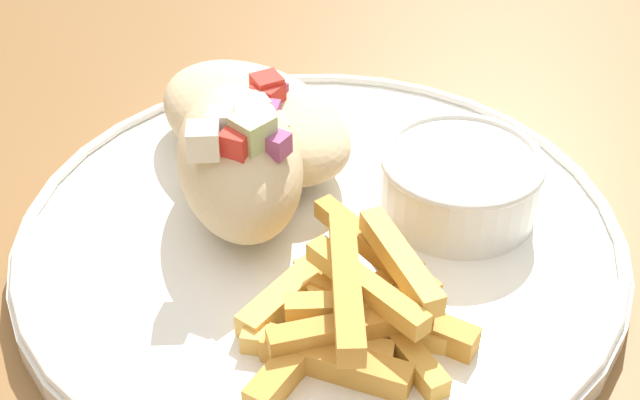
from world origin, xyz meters
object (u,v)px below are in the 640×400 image
plate (320,237)px  pita_sandwich_far (254,120)px  sauce_ramekin (460,180)px  pita_sandwich_near (236,162)px  fries_pile (351,310)px

plate → pita_sandwich_far: bearing=167.6°
sauce_ramekin → plate: bearing=-118.0°
pita_sandwich_near → fries_pile: size_ratio=1.08×
pita_sandwich_near → pita_sandwich_far: (-0.04, 0.04, -0.01)m
pita_sandwich_near → sauce_ramekin: pita_sandwich_near is taller
pita_sandwich_near → sauce_ramekin: 0.12m
pita_sandwich_near → sauce_ramekin: bearing=79.2°
pita_sandwich_far → fries_pile: (0.14, -0.05, -0.01)m
pita_sandwich_far → sauce_ramekin: size_ratio=1.60×
pita_sandwich_near → pita_sandwich_far: size_ratio=0.95×
pita_sandwich_far → sauce_ramekin: (0.11, 0.05, -0.00)m
pita_sandwich_near → fries_pile: pita_sandwich_near is taller
fries_pile → plate: bearing=150.2°
pita_sandwich_far → sauce_ramekin: 0.12m
pita_sandwich_far → plate: bearing=-14.8°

